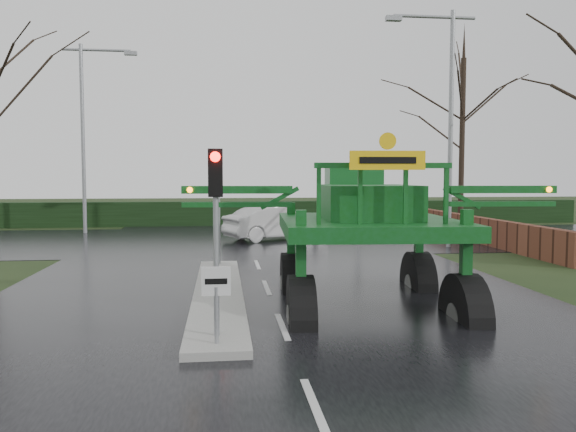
{
  "coord_description": "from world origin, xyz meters",
  "views": [
    {
      "loc": [
        -1.19,
        -11.05,
        3.03
      ],
      "look_at": [
        0.54,
        3.58,
        2.0
      ],
      "focal_mm": 35.0,
      "sensor_mm": 36.0,
      "label": 1
    }
  ],
  "objects": [
    {
      "name": "hedge_row",
      "position": [
        0.0,
        24.0,
        0.75
      ],
      "size": [
        44.0,
        0.9,
        1.5
      ],
      "primitive_type": "cube",
      "color": "black",
      "rests_on": "ground"
    },
    {
      "name": "keep_left_sign",
      "position": [
        -1.3,
        -1.5,
        1.06
      ],
      "size": [
        0.5,
        0.07,
        1.35
      ],
      "color": "gray",
      "rests_on": "ground"
    },
    {
      "name": "brick_wall",
      "position": [
        10.5,
        16.0,
        0.6
      ],
      "size": [
        0.4,
        20.0,
        1.2
      ],
      "primitive_type": "cube",
      "color": "#592D1E",
      "rests_on": "ground"
    },
    {
      "name": "crop_sprayer",
      "position": [
        0.45,
        0.68,
        2.32
      ],
      "size": [
        8.78,
        5.72,
        4.91
      ],
      "rotation": [
        0.0,
        0.0,
        -0.06
      ],
      "color": "black",
      "rests_on": "ground"
    },
    {
      "name": "road_main",
      "position": [
        0.0,
        10.0,
        0.0
      ],
      "size": [
        14.0,
        80.0,
        0.02
      ],
      "primitive_type": "cube",
      "color": "black",
      "rests_on": "ground"
    },
    {
      "name": "traffic_signal_near",
      "position": [
        -1.3,
        -1.01,
        2.59
      ],
      "size": [
        0.26,
        0.33,
        3.52
      ],
      "color": "gray",
      "rests_on": "ground"
    },
    {
      "name": "road_cross",
      "position": [
        0.0,
        16.0,
        0.01
      ],
      "size": [
        80.0,
        12.0,
        0.02
      ],
      "primitive_type": "cube",
      "color": "black",
      "rests_on": "ground"
    },
    {
      "name": "street_light_left_far",
      "position": [
        -8.19,
        20.0,
        5.99
      ],
      "size": [
        3.85,
        0.3,
        10.0
      ],
      "color": "gray",
      "rests_on": "ground"
    },
    {
      "name": "white_sedan",
      "position": [
        1.37,
        15.63,
        0.0
      ],
      "size": [
        5.24,
        3.62,
        1.64
      ],
      "primitive_type": "imported",
      "rotation": [
        0.0,
        0.0,
        1.99
      ],
      "color": "silver",
      "rests_on": "ground"
    },
    {
      "name": "ground",
      "position": [
        0.0,
        0.0,
        0.0
      ],
      "size": [
        140.0,
        140.0,
        0.0
      ],
      "primitive_type": "plane",
      "color": "black",
      "rests_on": "ground"
    },
    {
      "name": "street_light_right",
      "position": [
        8.19,
        12.0,
        5.99
      ],
      "size": [
        3.85,
        0.3,
        10.0
      ],
      "color": "gray",
      "rests_on": "ground"
    },
    {
      "name": "median_island",
      "position": [
        -1.3,
        3.0,
        0.09
      ],
      "size": [
        1.2,
        10.0,
        0.16
      ],
      "primitive_type": "cube",
      "color": "gray",
      "rests_on": "ground"
    },
    {
      "name": "traffic_signal_mid",
      "position": [
        -1.3,
        7.49,
        2.59
      ],
      "size": [
        0.26,
        0.33,
        3.52
      ],
      "color": "gray",
      "rests_on": "ground"
    },
    {
      "name": "traffic_signal_far",
      "position": [
        6.5,
        20.01,
        2.59
      ],
      "size": [
        0.26,
        0.33,
        3.52
      ],
      "rotation": [
        0.0,
        0.0,
        3.14
      ],
      "color": "gray",
      "rests_on": "ground"
    },
    {
      "name": "tree_right_far",
      "position": [
        13.0,
        21.0,
        6.5
      ],
      "size": [
        7.0,
        7.0,
        12.05
      ],
      "color": "black",
      "rests_on": "ground"
    }
  ]
}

